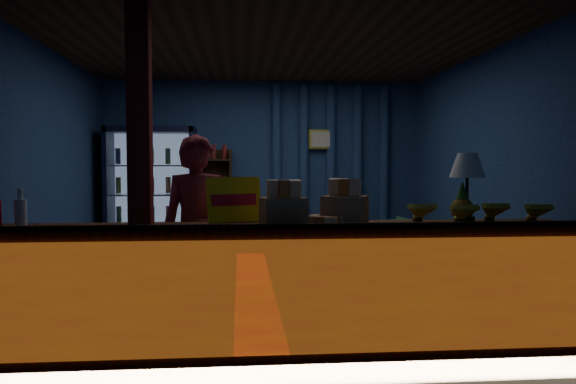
% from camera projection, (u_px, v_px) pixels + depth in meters
% --- Properties ---
extents(ground, '(4.60, 4.60, 0.00)m').
position_uv_depth(ground, '(271.00, 292.00, 6.10)').
color(ground, '#515154').
rests_on(ground, ground).
extents(room_walls, '(4.60, 4.60, 4.60)m').
position_uv_depth(room_walls, '(271.00, 148.00, 6.02)').
color(room_walls, navy).
rests_on(room_walls, ground).
extents(counter, '(4.40, 0.57, 0.99)m').
position_uv_depth(counter, '(285.00, 288.00, 4.18)').
color(counter, brown).
rests_on(counter, ground).
extents(support_post, '(0.16, 0.16, 2.60)m').
position_uv_depth(support_post, '(140.00, 178.00, 4.05)').
color(support_post, maroon).
rests_on(support_post, ground).
extents(beverage_cooler, '(1.20, 0.62, 1.90)m').
position_uv_depth(beverage_cooler, '(153.00, 197.00, 7.83)').
color(beverage_cooler, black).
rests_on(beverage_cooler, ground).
extents(bottle_shelf, '(0.50, 0.28, 1.60)m').
position_uv_depth(bottle_shelf, '(214.00, 206.00, 8.05)').
color(bottle_shelf, '#382312').
rests_on(bottle_shelf, ground).
extents(curtain_folds, '(1.74, 0.14, 2.50)m').
position_uv_depth(curtain_folds, '(331.00, 170.00, 8.25)').
color(curtain_folds, navy).
rests_on(curtain_folds, room_walls).
extents(framed_picture, '(0.36, 0.04, 0.28)m').
position_uv_depth(framed_picture, '(321.00, 139.00, 8.17)').
color(framed_picture, gold).
rests_on(framed_picture, room_walls).
extents(shopkeeper, '(0.61, 0.40, 1.65)m').
position_uv_depth(shopkeeper, '(197.00, 234.00, 4.64)').
color(shopkeeper, maroon).
rests_on(shopkeeper, ground).
extents(green_chair, '(0.81, 0.82, 0.66)m').
position_uv_depth(green_chair, '(385.00, 242.00, 7.66)').
color(green_chair, '#61C369').
rests_on(green_chair, ground).
extents(side_table, '(0.67, 0.58, 0.61)m').
position_uv_depth(side_table, '(364.00, 247.00, 7.66)').
color(side_table, '#382312').
rests_on(side_table, ground).
extents(yellow_sign, '(0.44, 0.24, 0.35)m').
position_uv_depth(yellow_sign, '(234.00, 200.00, 4.34)').
color(yellow_sign, yellow).
rests_on(yellow_sign, counter).
extents(snack_box_left, '(0.36, 0.31, 0.33)m').
position_uv_depth(snack_box_left, '(283.00, 209.00, 4.12)').
color(snack_box_left, '#986D49').
rests_on(snack_box_left, counter).
extents(snack_box_centre, '(0.40, 0.37, 0.34)m').
position_uv_depth(snack_box_centre, '(345.00, 207.00, 4.28)').
color(snack_box_centre, '#986D49').
rests_on(snack_box_centre, counter).
extents(pastry_tray, '(0.43, 0.43, 0.07)m').
position_uv_depth(pastry_tray, '(328.00, 222.00, 4.15)').
color(pastry_tray, silver).
rests_on(pastry_tray, counter).
extents(banana_bunches, '(1.10, 0.31, 0.18)m').
position_uv_depth(banana_bunches, '(477.00, 212.00, 4.22)').
color(banana_bunches, gold).
rests_on(banana_bunches, counter).
extents(table_lamp, '(0.27, 0.27, 0.54)m').
position_uv_depth(table_lamp, '(467.00, 168.00, 4.35)').
color(table_lamp, black).
rests_on(table_lamp, counter).
extents(pineapple, '(0.18, 0.18, 0.31)m').
position_uv_depth(pineapple, '(462.00, 205.00, 4.36)').
color(pineapple, '#9B671C').
rests_on(pineapple, counter).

